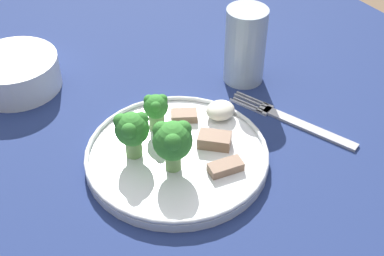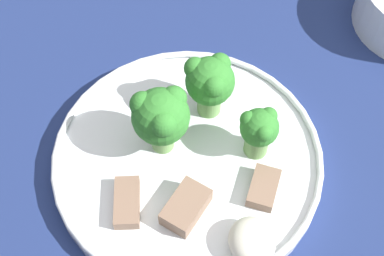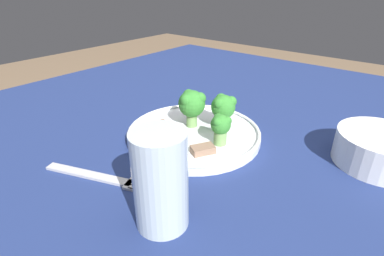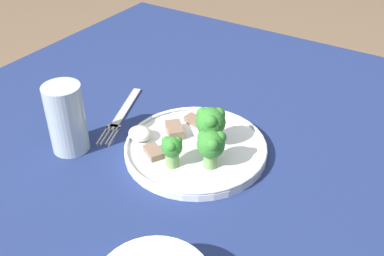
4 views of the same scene
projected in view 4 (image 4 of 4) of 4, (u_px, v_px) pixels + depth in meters
table at (210, 217)px, 0.75m from camera, size 1.18×1.17×0.73m
dinner_plate at (196, 148)px, 0.75m from camera, size 0.24×0.24×0.02m
fork at (122, 115)px, 0.84m from camera, size 0.09×0.19×0.00m
drinking_glass at (67, 122)px, 0.73m from camera, size 0.06×0.06×0.12m
broccoli_floret_near_rim_left at (211, 122)px, 0.72m from camera, size 0.05×0.05×0.07m
broccoli_floret_center_left at (172, 149)px, 0.69m from camera, size 0.03×0.03×0.05m
broccoli_floret_back_left at (211, 145)px, 0.68m from camera, size 0.04×0.04×0.06m
meat_slice_front_slice at (175, 130)px, 0.77m from camera, size 0.05×0.05×0.02m
meat_slice_middle_slice at (196, 121)px, 0.80m from camera, size 0.05×0.03×0.01m
meat_slice_rear_slice at (153, 152)px, 0.72m from camera, size 0.04×0.04×0.01m
sauce_dollop at (140, 134)px, 0.76m from camera, size 0.04×0.04×0.02m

